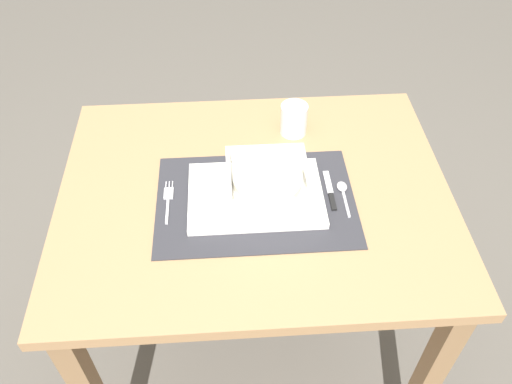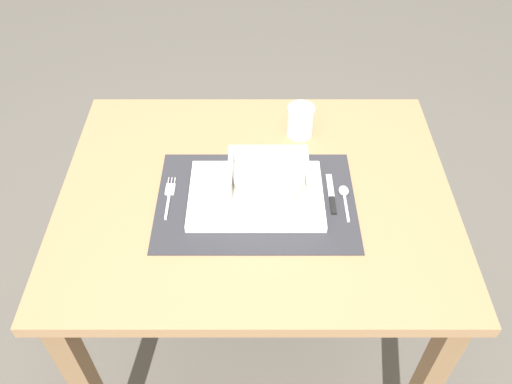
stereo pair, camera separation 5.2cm
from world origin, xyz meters
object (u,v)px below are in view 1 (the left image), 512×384
object	(u,v)px
spoon	(343,190)
butter_knife	(330,193)
porridge_bowl	(268,182)
drinking_glass	(294,120)
dining_table	(255,223)
fork	(168,198)

from	to	relation	value
spoon	butter_knife	world-z (taller)	spoon
porridge_bowl	drinking_glass	xyz separation A→B (m)	(0.09, 0.22, 0.00)
spoon	drinking_glass	world-z (taller)	drinking_glass
porridge_bowl	butter_knife	distance (m)	0.15
dining_table	butter_knife	distance (m)	0.22
porridge_bowl	fork	bearing A→B (deg)	-178.35
fork	drinking_glass	bearing A→B (deg)	38.76
butter_knife	fork	bearing A→B (deg)	178.94
dining_table	spoon	bearing A→B (deg)	-5.00
spoon	drinking_glass	distance (m)	0.25
spoon	porridge_bowl	bearing A→B (deg)	-179.40
dining_table	fork	bearing A→B (deg)	-175.50
porridge_bowl	butter_knife	world-z (taller)	porridge_bowl
porridge_bowl	fork	world-z (taller)	porridge_bowl
spoon	drinking_glass	xyz separation A→B (m)	(-0.09, 0.23, 0.03)
fork	spoon	world-z (taller)	spoon
fork	spoon	xyz separation A→B (m)	(0.41, -0.00, 0.00)
dining_table	drinking_glass	size ratio (longest dim) A/B	11.11
fork	spoon	size ratio (longest dim) A/B	1.21
butter_knife	dining_table	bearing A→B (deg)	172.60
porridge_bowl	spoon	bearing A→B (deg)	-2.82
dining_table	spoon	size ratio (longest dim) A/B	8.43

